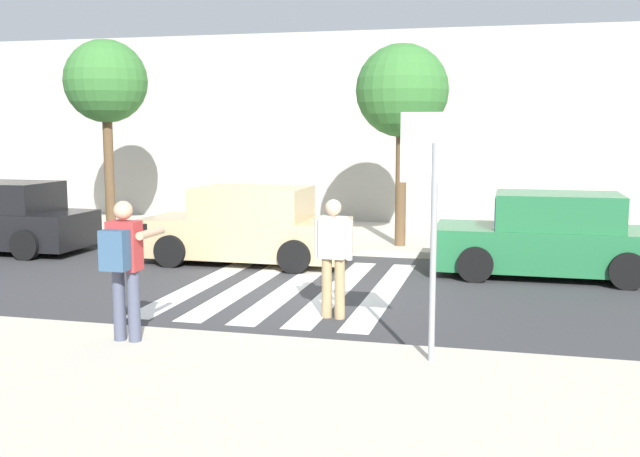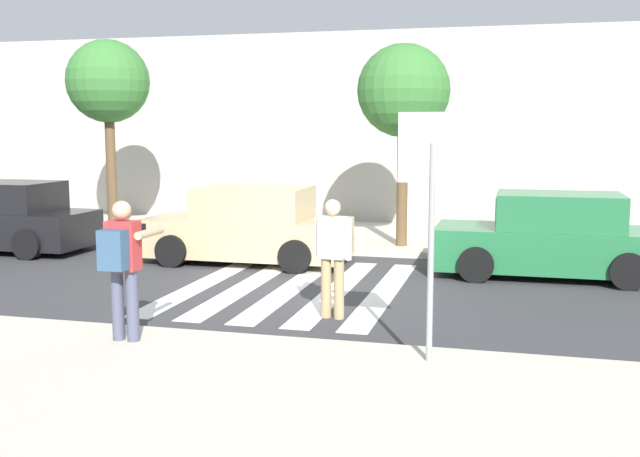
# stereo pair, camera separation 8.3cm
# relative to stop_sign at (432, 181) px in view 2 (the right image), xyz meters

# --- Properties ---
(ground_plane) EXTENTS (120.00, 120.00, 0.00)m
(ground_plane) POSITION_rel_stop_sign_xyz_m (-2.78, 3.73, -2.16)
(ground_plane) COLOR #38383A
(sidewalk_near) EXTENTS (60.00, 6.00, 0.14)m
(sidewalk_near) POSITION_rel_stop_sign_xyz_m (-2.78, -2.47, -2.09)
(sidewalk_near) COLOR beige
(sidewalk_near) RESTS_ON ground
(sidewalk_far) EXTENTS (60.00, 4.80, 0.14)m
(sidewalk_far) POSITION_rel_stop_sign_xyz_m (-2.78, 9.73, -2.09)
(sidewalk_far) COLOR beige
(sidewalk_far) RESTS_ON ground
(building_facade_far) EXTENTS (56.00, 4.00, 5.34)m
(building_facade_far) POSITION_rel_stop_sign_xyz_m (-2.78, 14.13, 0.51)
(building_facade_far) COLOR #ADA89E
(building_facade_far) RESTS_ON ground
(crosswalk_stripe_0) EXTENTS (0.44, 5.20, 0.01)m
(crosswalk_stripe_0) POSITION_rel_stop_sign_xyz_m (-4.38, 3.93, -2.15)
(crosswalk_stripe_0) COLOR silver
(crosswalk_stripe_0) RESTS_ON ground
(crosswalk_stripe_1) EXTENTS (0.44, 5.20, 0.01)m
(crosswalk_stripe_1) POSITION_rel_stop_sign_xyz_m (-3.58, 3.93, -2.15)
(crosswalk_stripe_1) COLOR silver
(crosswalk_stripe_1) RESTS_ON ground
(crosswalk_stripe_2) EXTENTS (0.44, 5.20, 0.01)m
(crosswalk_stripe_2) POSITION_rel_stop_sign_xyz_m (-2.78, 3.93, -2.15)
(crosswalk_stripe_2) COLOR silver
(crosswalk_stripe_2) RESTS_ON ground
(crosswalk_stripe_3) EXTENTS (0.44, 5.20, 0.01)m
(crosswalk_stripe_3) POSITION_rel_stop_sign_xyz_m (-1.98, 3.93, -2.15)
(crosswalk_stripe_3) COLOR silver
(crosswalk_stripe_3) RESTS_ON ground
(crosswalk_stripe_4) EXTENTS (0.44, 5.20, 0.01)m
(crosswalk_stripe_4) POSITION_rel_stop_sign_xyz_m (-1.18, 3.93, -2.15)
(crosswalk_stripe_4) COLOR silver
(crosswalk_stripe_4) RESTS_ON ground
(stop_sign) EXTENTS (0.76, 0.08, 2.76)m
(stop_sign) POSITION_rel_stop_sign_xyz_m (0.00, 0.00, 0.00)
(stop_sign) COLOR gray
(stop_sign) RESTS_ON sidewalk_near
(photographer_with_backpack) EXTENTS (0.59, 0.85, 1.72)m
(photographer_with_backpack) POSITION_rel_stop_sign_xyz_m (-3.70, -0.15, -0.99)
(photographer_with_backpack) COLOR #474C60
(photographer_with_backpack) RESTS_ON sidewalk_near
(pedestrian_crossing) EXTENTS (0.57, 0.30, 1.72)m
(pedestrian_crossing) POSITION_rel_stop_sign_xyz_m (-1.62, 2.09, -1.18)
(pedestrian_crossing) COLOR tan
(pedestrian_crossing) RESTS_ON ground
(parked_car_black) EXTENTS (4.10, 1.92, 1.55)m
(parked_car_black) POSITION_rel_stop_sign_xyz_m (-10.13, 6.03, -1.43)
(parked_car_black) COLOR black
(parked_car_black) RESTS_ON ground
(parked_car_tan) EXTENTS (4.10, 1.92, 1.55)m
(parked_car_tan) POSITION_rel_stop_sign_xyz_m (-4.32, 6.03, -1.43)
(parked_car_tan) COLOR tan
(parked_car_tan) RESTS_ON ground
(parked_car_green) EXTENTS (4.10, 1.92, 1.55)m
(parked_car_green) POSITION_rel_stop_sign_xyz_m (1.57, 6.03, -1.43)
(parked_car_green) COLOR #236B3D
(parked_car_green) RESTS_ON ground
(street_tree_west) EXTENTS (1.99, 1.99, 4.70)m
(street_tree_west) POSITION_rel_stop_sign_xyz_m (-8.70, 8.30, 1.64)
(street_tree_west) COLOR brown
(street_tree_west) RESTS_ON sidewalk_far
(street_tree_center) EXTENTS (2.01, 2.01, 4.39)m
(street_tree_center) POSITION_rel_stop_sign_xyz_m (-1.50, 8.13, 1.33)
(street_tree_center) COLOR brown
(street_tree_center) RESTS_ON sidewalk_far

